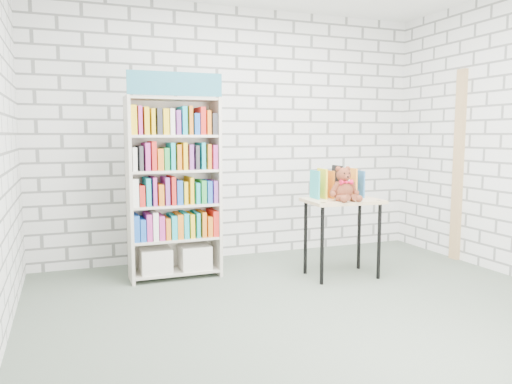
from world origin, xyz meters
name	(u,v)px	position (x,y,z in m)	size (l,w,h in m)	color
ground	(319,311)	(0.00, 0.00, 0.00)	(4.50, 4.50, 0.00)	#515D4E
room_shell	(322,83)	(0.00, 0.00, 1.78)	(4.52, 4.02, 2.81)	silver
bookshelf	(174,187)	(-0.87, 1.36, 0.90)	(0.87, 0.34, 1.96)	beige
display_table	(342,210)	(0.67, 0.80, 0.66)	(0.74, 0.53, 0.77)	tan
table_books	(337,183)	(0.68, 0.92, 0.92)	(0.51, 0.25, 0.30)	#2AB3B6
teddy_bear	(344,187)	(0.63, 0.69, 0.90)	(0.31, 0.28, 0.33)	brown
door_trim	(458,166)	(2.23, 0.95, 1.05)	(0.05, 0.12, 2.10)	tan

